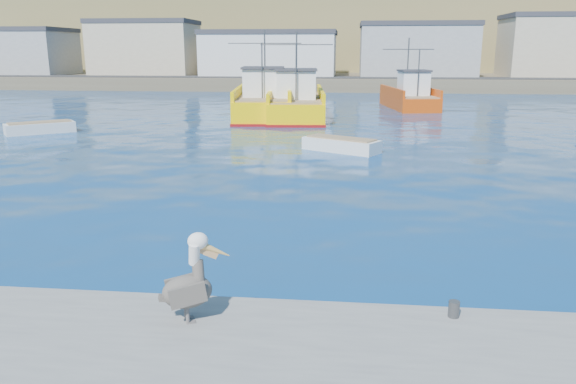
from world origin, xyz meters
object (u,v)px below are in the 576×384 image
object	(u,v)px
skiff_mid	(341,146)
pelican	(190,284)
boat_orange	(410,96)
skiff_left	(40,129)
trawler_yellow_a	(264,102)
trawler_yellow_b	(296,104)

from	to	relation	value
skiff_mid	pelican	size ratio (longest dim) A/B	2.60
boat_orange	skiff_left	size ratio (longest dim) A/B	2.31
trawler_yellow_a	skiff_mid	size ratio (longest dim) A/B	3.13
trawler_yellow_b	boat_orange	bearing A→B (deg)	41.27
trawler_yellow_a	skiff_mid	xyz separation A→B (m)	(6.26, -15.00, -0.84)
trawler_yellow_b	skiff_mid	size ratio (longest dim) A/B	2.91
trawler_yellow_b	boat_orange	distance (m)	12.58
skiff_left	pelican	xyz separation A→B (m)	(16.71, -24.67, 0.90)
trawler_yellow_a	skiff_left	bearing A→B (deg)	-140.64
trawler_yellow_a	skiff_left	xyz separation A→B (m)	(-12.80, -10.50, -0.83)
trawler_yellow_a	pelican	bearing A→B (deg)	-83.66
skiff_mid	trawler_yellow_b	bearing A→B (deg)	104.35
trawler_yellow_a	trawler_yellow_b	distance (m)	2.64
skiff_left	skiff_mid	distance (m)	19.59
trawler_yellow_a	pelican	xyz separation A→B (m)	(3.91, -35.17, 0.07)
boat_orange	trawler_yellow_b	bearing A→B (deg)	-138.73
boat_orange	skiff_left	world-z (taller)	boat_orange
trawler_yellow_a	pelican	distance (m)	35.38
skiff_left	trawler_yellow_a	bearing A→B (deg)	39.36
trawler_yellow_b	pelican	size ratio (longest dim) A/B	7.58
trawler_yellow_b	skiff_mid	xyz separation A→B (m)	(3.69, -14.42, -0.79)
boat_orange	pelican	distance (m)	43.64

